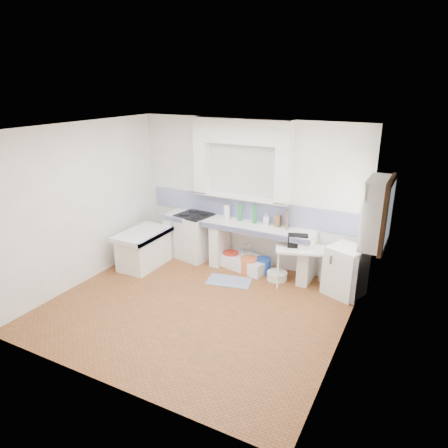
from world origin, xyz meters
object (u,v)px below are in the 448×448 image
at_px(side_table, 299,267).
at_px(fridge, 346,271).
at_px(stove, 195,237).
at_px(sink, 246,263).

distance_m(side_table, fridge, 0.78).
relative_size(stove, fridge, 1.05).
relative_size(stove, side_table, 1.06).
distance_m(stove, side_table, 2.26).
relative_size(side_table, fridge, 0.99).
relative_size(sink, fridge, 1.08).
bearing_deg(stove, side_table, 5.00).
relative_size(stove, sink, 0.97).
distance_m(stove, sink, 1.18).
bearing_deg(side_table, fridge, -15.42).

